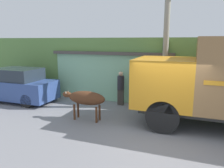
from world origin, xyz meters
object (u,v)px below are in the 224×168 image
brown_cow (86,98)px  parked_suv (17,86)px  pedestrian_on_hill (121,87)px  utility_pole (166,44)px

brown_cow → parked_suv: parked_suv is taller
pedestrian_on_hill → utility_pole: (2.08, 0.30, 2.13)m
pedestrian_on_hill → parked_suv: bearing=7.7°
brown_cow → utility_pole: utility_pole is taller
parked_suv → pedestrian_on_hill: size_ratio=2.46×
pedestrian_on_hill → utility_pole: utility_pole is taller
brown_cow → parked_suv: bearing=151.5°
brown_cow → parked_suv: 4.92m
parked_suv → utility_pole: size_ratio=0.71×
brown_cow → pedestrian_on_hill: pedestrian_on_hill is taller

